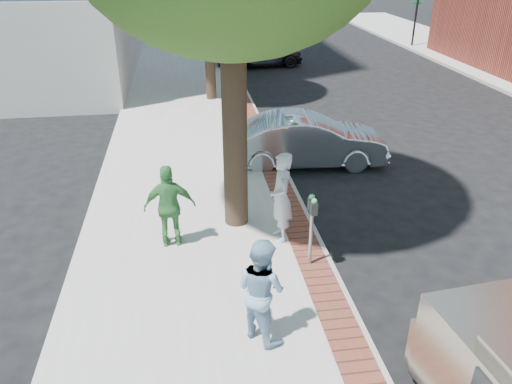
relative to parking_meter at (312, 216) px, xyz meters
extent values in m
plane|color=black|center=(-0.62, -0.03, -1.21)|extent=(120.00, 120.00, 0.00)
cube|color=#9E9991|center=(-2.12, 7.97, -1.13)|extent=(5.00, 60.00, 0.15)
cube|color=brown|center=(0.08, 7.97, -1.05)|extent=(0.60, 60.00, 0.01)
cube|color=gray|center=(0.43, 7.97, -1.13)|extent=(0.10, 60.00, 0.15)
cylinder|color=black|center=(0.28, 21.97, 0.69)|extent=(0.12, 0.12, 3.80)
cube|color=#1E7238|center=(0.28, 21.97, 1.39)|extent=(0.70, 0.03, 0.18)
cylinder|color=black|center=(11.88, 21.97, 0.69)|extent=(0.12, 0.12, 3.80)
cube|color=#1E7238|center=(11.88, 21.97, 1.39)|extent=(0.70, 0.03, 0.18)
cylinder|color=black|center=(-1.22, 1.87, 1.14)|extent=(0.52, 0.52, 4.40)
cylinder|color=black|center=(-1.12, 11.97, 0.87)|extent=(0.40, 0.40, 3.85)
cylinder|color=gray|center=(0.00, 0.00, -0.48)|extent=(0.07, 0.07, 1.15)
cube|color=#2D3030|center=(0.00, -0.09, 0.21)|extent=(0.12, 0.14, 0.24)
cube|color=#2D3030|center=(0.00, 0.09, 0.21)|extent=(0.12, 0.14, 0.24)
sphere|color=#3F8C4C|center=(0.00, -0.09, 0.36)|extent=(0.11, 0.11, 0.11)
sphere|color=#3F8C4C|center=(0.00, 0.09, 0.36)|extent=(0.11, 0.11, 0.11)
imported|color=#B6B6BB|center=(-0.39, 1.00, -0.09)|extent=(0.47, 0.71, 1.93)
imported|color=#7CA2C0|center=(-1.24, -1.79, -0.18)|extent=(1.04, 1.08, 1.75)
imported|color=#3A803D|center=(-2.64, 1.11, -0.17)|extent=(1.04, 0.44, 1.76)
imported|color=#BABDC2|center=(1.16, 5.15, -0.47)|extent=(4.56, 1.87, 1.47)
imported|color=black|center=(1.76, 18.13, -0.44)|extent=(4.66, 2.32, 1.53)
cube|color=gray|center=(1.65, -3.19, -0.49)|extent=(1.91, 1.07, 0.79)
cube|color=black|center=(1.61, -2.75, -0.17)|extent=(1.58, 0.18, 0.40)
camera|label=1|loc=(-2.20, -7.85, 4.53)|focal=35.00mm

